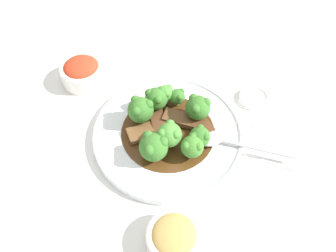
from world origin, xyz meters
TOP-DOWN VIEW (x-y plane):
  - ground_plane at (0.00, 0.00)m, footprint 4.00×4.00m
  - main_plate at (0.00, 0.00)m, footprint 0.31×0.31m
  - beef_strip_0 at (-0.06, -0.02)m, footprint 0.06×0.06m
  - beef_strip_1 at (-0.02, -0.03)m, footprint 0.07×0.04m
  - beef_strip_2 at (0.02, -0.01)m, footprint 0.06×0.08m
  - beef_strip_3 at (0.05, 0.02)m, footprint 0.06×0.06m
  - broccoli_floret_0 at (0.02, -0.07)m, footprint 0.04×0.04m
  - broccoli_floret_1 at (-0.07, 0.02)m, footprint 0.04×0.04m
  - broccoli_floret_2 at (0.01, 0.06)m, footprint 0.06×0.06m
  - broccoli_floret_3 at (0.04, -0.05)m, footprint 0.05×0.05m
  - broccoli_floret_4 at (-0.01, 0.03)m, footprint 0.05×0.05m
  - broccoli_floret_5 at (-0.05, -0.05)m, footprint 0.05×0.05m
  - broccoli_floret_6 at (-0.00, -0.07)m, footprint 0.03×0.03m
  - broccoli_floret_7 at (-0.06, 0.04)m, footprint 0.04×0.04m
  - broccoli_floret_8 at (0.06, -0.01)m, footprint 0.05×0.05m
  - serving_spoon at (-0.09, 0.00)m, footprint 0.21×0.05m
  - side_bowl_kimchi at (0.23, -0.10)m, footprint 0.10×0.10m
  - side_bowl_appetizer at (-0.07, 0.21)m, footprint 0.09×0.09m
  - sauce_dish at (-0.16, -0.15)m, footprint 0.07×0.07m
  - paper_napkin at (-0.22, -0.03)m, footprint 0.12×0.10m

SIDE VIEW (x-z plane):
  - ground_plane at x=0.00m, z-range 0.00..0.00m
  - paper_napkin at x=-0.22m, z-range 0.00..0.01m
  - sauce_dish at x=-0.16m, z-range 0.00..0.01m
  - main_plate at x=0.00m, z-range 0.00..0.02m
  - beef_strip_2 at x=0.02m, z-range 0.02..0.03m
  - beef_strip_3 at x=0.05m, z-range 0.02..0.03m
  - side_bowl_appetizer at x=-0.07m, z-range 0.00..0.05m
  - beef_strip_1 at x=-0.02m, z-range 0.02..0.03m
  - serving_spoon at x=-0.09m, z-range 0.02..0.03m
  - beef_strip_0 at x=-0.06m, z-range 0.02..0.03m
  - side_bowl_kimchi at x=0.23m, z-range 0.00..0.06m
  - broccoli_floret_6 at x=0.00m, z-range 0.02..0.06m
  - broccoli_floret_7 at x=-0.06m, z-range 0.02..0.07m
  - broccoli_floret_0 at x=0.02m, z-range 0.02..0.07m
  - broccoli_floret_1 at x=-0.07m, z-range 0.02..0.07m
  - broccoli_floret_3 at x=0.04m, z-range 0.02..0.07m
  - broccoli_floret_2 at x=0.01m, z-range 0.02..0.08m
  - broccoli_floret_5 at x=-0.05m, z-range 0.02..0.08m
  - broccoli_floret_8 at x=0.06m, z-range 0.02..0.08m
  - broccoli_floret_4 at x=-0.01m, z-range 0.02..0.08m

